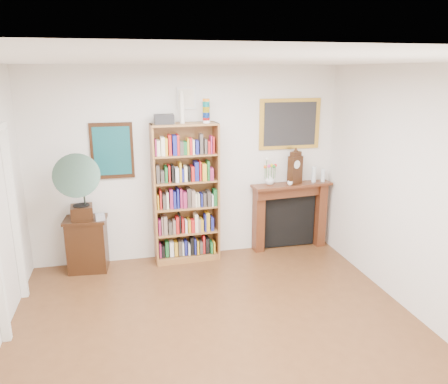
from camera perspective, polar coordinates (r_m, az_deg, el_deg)
name	(u,v)px	position (r m, az deg, el deg)	size (l,w,h in m)	color
room	(228,220)	(4.01, 0.58, -3.70)	(4.51, 5.01, 2.81)	#523019
door_casing	(2,212)	(5.25, -26.96, -2.31)	(0.08, 1.02, 2.17)	white
teal_poster	(112,151)	(6.25, -14.40, 5.23)	(0.58, 0.04, 0.78)	black
small_picture	(186,98)	(6.23, -4.94, 12.12)	(0.26, 0.04, 0.30)	white
gilt_painting	(290,124)	(6.67, 8.59, 8.78)	(0.95, 0.04, 0.75)	gold
bookshelf	(186,186)	(6.25, -5.04, 0.79)	(0.94, 0.36, 2.33)	brown
side_cabinet	(87,244)	(6.42, -17.41, -6.53)	(0.56, 0.41, 0.77)	black
fireplace	(289,210)	(6.89, 8.55, -2.36)	(1.27, 0.41, 1.06)	#491F11
gramophone	(78,183)	(6.01, -18.55, 1.11)	(0.63, 0.76, 0.95)	black
cd_stack	(100,217)	(6.15, -15.87, -3.17)	(0.12, 0.12, 0.08)	silver
mantel_clock	(295,168)	(6.67, 9.28, 3.06)	(0.24, 0.19, 0.49)	black
flower_vase	(270,180)	(6.61, 6.01, 1.60)	(0.14, 0.14, 0.15)	silver
teacup	(290,183)	(6.63, 8.62, 1.17)	(0.08, 0.08, 0.06)	white
bottle_left	(314,174)	(6.86, 11.65, 2.27)	(0.07, 0.07, 0.24)	silver
bottle_right	(323,175)	(6.91, 12.81, 2.13)	(0.06, 0.06, 0.20)	silver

